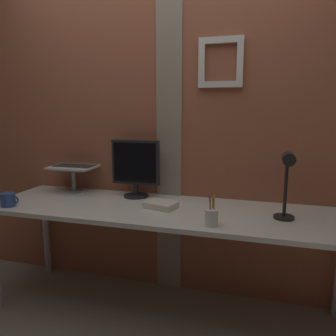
% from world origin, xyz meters
% --- Properties ---
extents(ground_plane, '(6.00, 6.00, 0.00)m').
position_xyz_m(ground_plane, '(0.00, 0.00, 0.00)').
color(ground_plane, gray).
extents(brick_wall_back, '(3.54, 0.16, 2.32)m').
position_xyz_m(brick_wall_back, '(0.00, 0.40, 1.16)').
color(brick_wall_back, '#9E563D').
rests_on(brick_wall_back, ground_plane).
extents(desk, '(2.38, 0.68, 0.75)m').
position_xyz_m(desk, '(0.12, -0.00, 0.68)').
color(desk, silver).
rests_on(desk, ground_plane).
extents(monitor, '(0.36, 0.18, 0.42)m').
position_xyz_m(monitor, '(-0.16, 0.22, 0.98)').
color(monitor, black).
rests_on(monitor, desk).
extents(laptop_stand, '(0.28, 0.22, 0.19)m').
position_xyz_m(laptop_stand, '(-0.68, 0.22, 0.87)').
color(laptop_stand, gray).
rests_on(laptop_stand, desk).
extents(laptop, '(0.35, 0.32, 0.21)m').
position_xyz_m(laptop, '(-0.68, 0.29, 0.99)').
color(laptop, silver).
rests_on(laptop, laptop_stand).
extents(desk_lamp, '(0.12, 0.20, 0.41)m').
position_xyz_m(desk_lamp, '(0.86, -0.05, 1.00)').
color(desk_lamp, black).
rests_on(desk_lamp, desk).
extents(pen_cup, '(0.07, 0.07, 0.18)m').
position_xyz_m(pen_cup, '(0.47, -0.24, 0.80)').
color(pen_cup, white).
rests_on(pen_cup, desk).
extents(coffee_mug, '(0.13, 0.10, 0.09)m').
position_xyz_m(coffee_mug, '(-0.89, -0.24, 0.79)').
color(coffee_mug, '#2D4C8C').
rests_on(coffee_mug, desk).
extents(paper_clutter_stack, '(0.23, 0.19, 0.04)m').
position_xyz_m(paper_clutter_stack, '(0.10, -0.00, 0.77)').
color(paper_clutter_stack, silver).
rests_on(paper_clutter_stack, desk).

